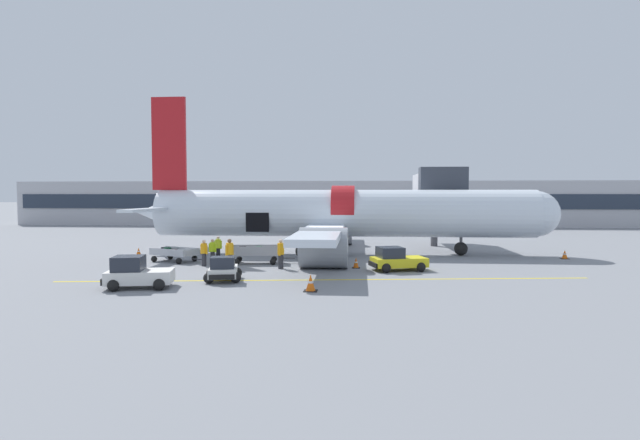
% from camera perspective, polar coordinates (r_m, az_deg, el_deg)
% --- Properties ---
extents(ground_plane, '(500.00, 500.00, 0.00)m').
position_cam_1_polar(ground_plane, '(33.16, 0.79, -4.88)').
color(ground_plane, gray).
extents(apron_marking_line, '(28.04, 3.67, 0.01)m').
position_cam_1_polar(apron_marking_line, '(26.48, 0.71, -6.85)').
color(apron_marking_line, yellow).
rests_on(apron_marking_line, ground_plane).
extents(terminal_strip, '(97.43, 9.97, 6.43)m').
position_cam_1_polar(terminal_strip, '(75.09, 2.98, 1.93)').
color(terminal_strip, '#B2B2B7').
rests_on(terminal_strip, ground_plane).
extents(jet_bridge_stub, '(3.63, 10.13, 6.64)m').
position_cam_1_polar(jet_bridge_stub, '(43.74, 13.13, 3.39)').
color(jet_bridge_stub, '#4C4C51').
rests_on(jet_bridge_stub, ground_plane).
extents(airplane, '(31.77, 27.53, 11.94)m').
position_cam_1_polar(airplane, '(37.49, 1.95, 0.59)').
color(airplane, silver).
rests_on(airplane, ground_plane).
extents(baggage_tug_lead, '(3.41, 2.55, 1.55)m').
position_cam_1_polar(baggage_tug_lead, '(25.71, -20.20, -5.81)').
color(baggage_tug_lead, silver).
rests_on(baggage_tug_lead, ground_plane).
extents(baggage_tug_mid, '(2.19, 2.62, 1.30)m').
position_cam_1_polar(baggage_tug_mid, '(26.55, -11.02, -5.67)').
color(baggage_tug_mid, silver).
rests_on(baggage_tug_mid, ground_plane).
extents(baggage_tug_rear, '(3.54, 2.67, 1.40)m').
position_cam_1_polar(baggage_tug_rear, '(30.01, 8.72, -4.53)').
color(baggage_tug_rear, yellow).
rests_on(baggage_tug_rear, ground_plane).
extents(baggage_cart_loading, '(4.27, 2.04, 1.17)m').
position_cam_1_polar(baggage_cart_loading, '(32.90, -7.22, -3.88)').
color(baggage_cart_loading, '#999BA0').
rests_on(baggage_cart_loading, ground_plane).
extents(baggage_cart_queued, '(4.02, 2.63, 0.94)m').
position_cam_1_polar(baggage_cart_queued, '(34.91, -16.30, -3.80)').
color(baggage_cart_queued, '#B7BABF').
rests_on(baggage_cart_queued, ground_plane).
extents(ground_crew_loader_a, '(0.44, 0.58, 1.65)m').
position_cam_1_polar(ground_crew_loader_a, '(35.18, 0.52, -3.00)').
color(ground_crew_loader_a, black).
rests_on(ground_crew_loader_a, ground_plane).
extents(ground_crew_loader_b, '(0.47, 0.63, 1.80)m').
position_cam_1_polar(ground_crew_loader_b, '(30.37, -4.50, -3.80)').
color(ground_crew_loader_b, '#2D2D33').
rests_on(ground_crew_loader_b, ground_plane).
extents(ground_crew_driver, '(0.56, 0.50, 1.66)m').
position_cam_1_polar(ground_crew_driver, '(32.25, -13.12, -3.61)').
color(ground_crew_driver, '#2D2D33').
rests_on(ground_crew_driver, ground_plane).
extents(ground_crew_supervisor, '(0.56, 0.43, 1.60)m').
position_cam_1_polar(ground_crew_supervisor, '(33.44, -12.18, -3.43)').
color(ground_crew_supervisor, '#2D2D33').
rests_on(ground_crew_supervisor, ground_plane).
extents(ground_crew_helper, '(0.58, 0.60, 1.84)m').
position_cam_1_polar(ground_crew_helper, '(30.58, -10.30, -3.76)').
color(ground_crew_helper, '#2D2D33').
rests_on(ground_crew_helper, ground_plane).
extents(ground_crew_marshal, '(0.56, 0.39, 1.62)m').
position_cam_1_polar(ground_crew_marshal, '(35.40, -11.57, -3.06)').
color(ground_crew_marshal, black).
rests_on(ground_crew_marshal, ground_plane).
extents(safety_cone_nose, '(0.55, 0.55, 0.62)m').
position_cam_1_polar(safety_cone_nose, '(38.98, 26.18, -3.59)').
color(safety_cone_nose, black).
rests_on(safety_cone_nose, ground_plane).
extents(safety_cone_engine_left, '(0.64, 0.64, 0.79)m').
position_cam_1_polar(safety_cone_engine_left, '(23.39, -1.09, -7.24)').
color(safety_cone_engine_left, black).
rests_on(safety_cone_engine_left, ground_plane).
extents(safety_cone_wingtip, '(0.49, 0.49, 0.65)m').
position_cam_1_polar(safety_cone_wingtip, '(30.76, 4.13, -4.92)').
color(safety_cone_wingtip, black).
rests_on(safety_cone_wingtip, ground_plane).
extents(safety_cone_tail, '(0.52, 0.52, 0.58)m').
position_cam_1_polar(safety_cone_tail, '(39.25, -20.02, -3.45)').
color(safety_cone_tail, black).
rests_on(safety_cone_tail, ground_plane).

